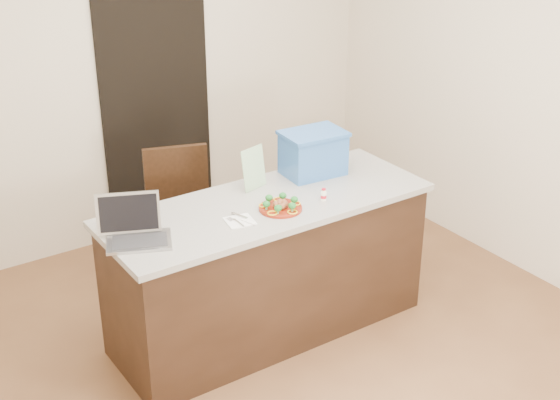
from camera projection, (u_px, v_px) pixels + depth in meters
ground at (290, 347)px, 4.95m from camera, size 4.00×4.00×0.00m
room_shell at (292, 102)px, 4.26m from camera, size 4.00×4.00×4.00m
doorway at (157, 111)px, 6.06m from camera, size 0.90×0.02×2.00m
island at (268, 267)px, 4.94m from camera, size 2.06×0.76×0.92m
plate at (280, 208)px, 4.64m from camera, size 0.26×0.26×0.02m
meatballs at (281, 204)px, 4.63m from camera, size 0.10×0.10×0.04m
broccoli at (280, 202)px, 4.62m from camera, size 0.22×0.22×0.04m
pepper_rings at (280, 207)px, 4.64m from camera, size 0.25×0.25×0.01m
napkin at (240, 221)px, 4.50m from camera, size 0.19×0.19×0.01m
fork at (236, 221)px, 4.49m from camera, size 0.03×0.14×0.00m
knife at (246, 220)px, 4.50m from camera, size 0.05×0.21×0.01m
yogurt_bottle at (324, 195)px, 4.75m from camera, size 0.04×0.04×0.08m
laptop at (134, 228)px, 4.28m from camera, size 0.42×0.40×0.25m
leaflet at (254, 168)px, 4.87m from camera, size 0.19×0.09×0.27m
blue_box at (313, 153)px, 5.07m from camera, size 0.42×0.32×0.29m
chair at (185, 209)px, 5.45m from camera, size 0.56×0.58×1.01m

